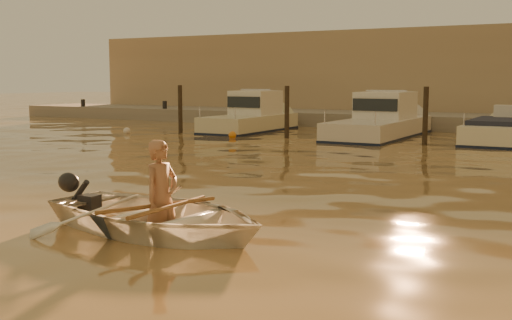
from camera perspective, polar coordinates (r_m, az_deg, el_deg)
The scene contains 17 objects.
ground_plane at distance 10.11m, azimuth -4.00°, elevation -5.66°, with size 160.00×160.00×0.00m, color olive.
dinghy at distance 9.55m, azimuth -8.80°, elevation -4.85°, with size 2.66×3.73×0.77m, color silver.
person at distance 9.43m, azimuth -8.39°, elevation -3.31°, with size 0.61×0.40×1.68m, color #9C6C4E.
outboard_motor at distance 10.62m, azimuth -14.65°, elevation -3.70°, with size 0.90×0.40×0.70m, color black, non-canonical shape.
oar_port at distance 9.35m, azimuth -7.71°, elevation -4.13°, with size 0.06×0.06×2.10m, color brown.
oar_starboard at distance 9.48m, azimuth -8.60°, elevation -3.99°, with size 0.06×0.06×2.10m, color brown.
moored_boat_1 at distance 27.94m, azimuth -0.58°, elevation 3.86°, with size 2.08×6.24×1.75m, color beige, non-canonical shape.
moored_boat_2 at distance 25.56m, azimuth 10.95°, elevation 3.42°, with size 2.31×7.74×1.75m, color silver, non-canonical shape.
moored_boat_3 at distance 24.58m, azimuth 20.94°, elevation 2.00°, with size 2.06×5.95×0.95m, color beige, non-canonical shape.
piling_0 at distance 27.21m, azimuth -6.75°, elevation 4.30°, with size 0.18×0.18×2.20m, color #2D2319.
piling_1 at distance 24.63m, azimuth 2.76°, elevation 4.05°, with size 0.18×0.18×2.20m, color #2D2319.
piling_2 at distance 22.79m, azimuth 14.82°, elevation 3.57°, with size 0.18×0.18×2.20m, color #2D2319.
fender_a at distance 27.33m, azimuth -11.41°, elevation 2.54°, with size 0.30×0.30×0.30m, color silver.
fender_b at distance 24.83m, azimuth -2.11°, elevation 2.23°, with size 0.30×0.30×0.30m, color orange.
fender_c at distance 22.73m, azimuth 7.34°, elevation 1.71°, with size 0.30×0.30×0.30m, color white.
quay at distance 30.31m, azimuth 18.75°, elevation 2.84°, with size 52.00×4.00×1.00m, color gray.
waterfront_building at distance 35.66m, azimuth 20.50°, elevation 6.98°, with size 46.00×7.00×4.80m, color #9E8466.
Camera 1 is at (5.38, -8.26, 2.24)m, focal length 45.00 mm.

